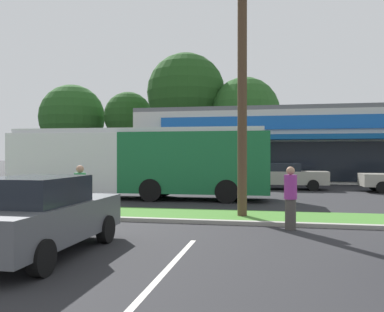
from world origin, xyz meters
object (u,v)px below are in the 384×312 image
(pedestrian_far, at_px, (290,198))
(car_0, at_px, (285,176))
(utility_pole, at_px, (238,31))
(pedestrian_mid, at_px, (80,194))
(city_bus, at_px, (139,161))
(car_4, at_px, (94,175))
(car_1, at_px, (40,216))

(pedestrian_far, bearing_deg, car_0, -173.00)
(car_0, distance_m, pedestrian_far, 13.28)
(utility_pole, xyz_separation_m, pedestrian_mid, (-4.63, -1.60, -5.10))
(car_0, relative_size, pedestrian_far, 2.76)
(city_bus, relative_size, car_0, 2.55)
(utility_pole, bearing_deg, pedestrian_far, -44.44)
(car_4, bearing_deg, pedestrian_far, -47.70)
(car_0, xyz_separation_m, pedestrian_mid, (-6.43, -13.34, 0.08))
(car_1, relative_size, car_4, 0.94)
(pedestrian_mid, bearing_deg, car_4, -17.08)
(car_4, height_order, pedestrian_far, pedestrian_far)
(car_0, height_order, car_4, car_0)
(car_0, height_order, pedestrian_mid, pedestrian_mid)
(car_4, bearing_deg, car_1, -68.97)
(car_4, relative_size, pedestrian_far, 2.70)
(city_bus, bearing_deg, pedestrian_mid, 92.62)
(car_4, distance_m, pedestrian_mid, 13.81)
(utility_pole, height_order, city_bus, utility_pole)
(city_bus, distance_m, car_4, 7.70)
(city_bus, distance_m, pedestrian_mid, 6.95)
(city_bus, relative_size, car_4, 2.60)
(utility_pole, relative_size, pedestrian_mid, 6.47)
(car_0, bearing_deg, car_1, -107.27)
(car_4, height_order, pedestrian_mid, pedestrian_mid)
(utility_pole, xyz_separation_m, pedestrian_far, (1.56, -1.53, -5.10))
(city_bus, xyz_separation_m, car_0, (6.87, 6.46, -0.98))
(car_1, distance_m, car_4, 17.84)
(car_1, xyz_separation_m, car_4, (-6.40, 16.66, -0.04))
(city_bus, distance_m, pedestrian_far, 9.56)
(car_4, bearing_deg, car_0, 2.93)
(utility_pole, relative_size, car_0, 2.35)
(pedestrian_mid, bearing_deg, city_bus, -36.12)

